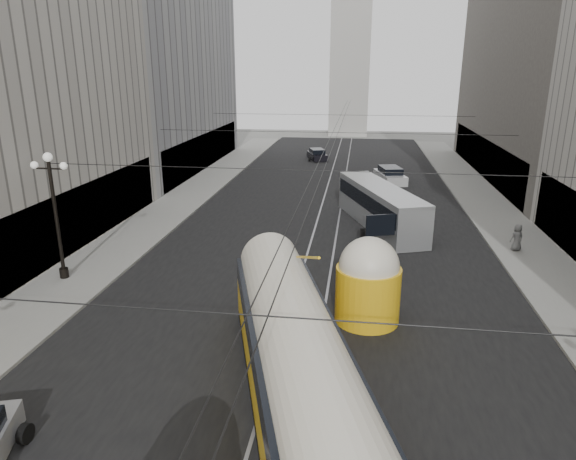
% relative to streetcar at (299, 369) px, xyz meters
% --- Properties ---
extents(road, '(20.00, 85.00, 0.02)m').
position_rel_streetcar_xyz_m(road, '(-0.50, 23.72, -1.85)').
color(road, black).
rests_on(road, ground).
extents(sidewalk_left, '(4.00, 72.00, 0.15)m').
position_rel_streetcar_xyz_m(sidewalk_left, '(-12.50, 27.22, -1.77)').
color(sidewalk_left, gray).
rests_on(sidewalk_left, ground).
extents(sidewalk_right, '(4.00, 72.00, 0.15)m').
position_rel_streetcar_xyz_m(sidewalk_right, '(11.50, 27.22, -1.77)').
color(sidewalk_right, gray).
rests_on(sidewalk_right, ground).
extents(rail_left, '(0.12, 85.00, 0.04)m').
position_rel_streetcar_xyz_m(rail_left, '(-1.25, 23.72, -1.85)').
color(rail_left, gray).
rests_on(rail_left, ground).
extents(rail_right, '(0.12, 85.00, 0.04)m').
position_rel_streetcar_xyz_m(rail_right, '(0.25, 23.72, -1.85)').
color(rail_right, gray).
rests_on(rail_right, ground).
extents(building_left_far, '(12.60, 28.60, 28.60)m').
position_rel_streetcar_xyz_m(building_left_far, '(-20.49, 39.22, 12.46)').
color(building_left_far, '#999999').
rests_on(building_left_far, ground).
extents(distant_tower, '(6.00, 6.00, 31.36)m').
position_rel_streetcar_xyz_m(distant_tower, '(-0.50, 71.22, 13.12)').
color(distant_tower, '#B2AFA8').
rests_on(distant_tower, ground).
extents(lamppost_left_mid, '(1.86, 0.44, 6.37)m').
position_rel_streetcar_xyz_m(lamppost_left_mid, '(-13.10, 9.22, 1.90)').
color(lamppost_left_mid, black).
rests_on(lamppost_left_mid, sidewalk_left).
extents(catenary, '(25.00, 72.00, 0.23)m').
position_rel_streetcar_xyz_m(catenary, '(-0.38, 22.72, 4.04)').
color(catenary, black).
rests_on(catenary, ground).
extents(streetcar, '(6.93, 16.61, 3.78)m').
position_rel_streetcar_xyz_m(streetcar, '(0.00, 0.00, 0.00)').
color(streetcar, yellow).
rests_on(streetcar, ground).
extents(city_bus, '(5.86, 11.25, 2.76)m').
position_rel_streetcar_xyz_m(city_bus, '(3.03, 20.85, -0.34)').
color(city_bus, '#B4B7BA').
rests_on(city_bus, ground).
extents(sedan_white_far, '(3.04, 5.08, 1.50)m').
position_rel_streetcar_xyz_m(sedan_white_far, '(4.44, 35.07, -1.17)').
color(sedan_white_far, silver).
rests_on(sedan_white_far, ground).
extents(sedan_dark_far, '(2.81, 4.30, 1.26)m').
position_rel_streetcar_xyz_m(sedan_dark_far, '(-3.41, 46.75, -1.28)').
color(sedan_dark_far, black).
rests_on(sedan_dark_far, ground).
extents(pedestrian_sidewalk_right, '(0.89, 0.72, 1.57)m').
position_rel_streetcar_xyz_m(pedestrian_sidewalk_right, '(10.78, 16.65, -0.91)').
color(pedestrian_sidewalk_right, slate).
rests_on(pedestrian_sidewalk_right, sidewalk_right).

